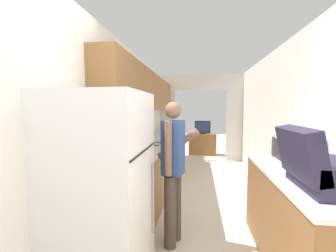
% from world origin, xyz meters
% --- Properties ---
extents(wall_left, '(0.38, 7.85, 2.50)m').
position_xyz_m(wall_left, '(-1.14, 2.58, 1.51)').
color(wall_left, white).
rests_on(wall_left, ground_plane).
extents(wall_right, '(0.06, 7.85, 2.50)m').
position_xyz_m(wall_right, '(1.22, 2.13, 1.25)').
color(wall_right, white).
rests_on(wall_right, ground_plane).
extents(wall_far_with_doorway, '(2.78, 0.06, 2.50)m').
position_xyz_m(wall_far_with_doorway, '(0.00, 5.48, 1.42)').
color(wall_far_with_doorway, white).
rests_on(wall_far_with_doorway, ground_plane).
extents(counter_left, '(0.62, 4.37, 0.92)m').
position_xyz_m(counter_left, '(-0.89, 3.28, 0.46)').
color(counter_left, brown).
rests_on(counter_left, ground_plane).
extents(counter_right, '(0.62, 1.75, 0.92)m').
position_xyz_m(counter_right, '(0.89, 1.00, 0.46)').
color(counter_right, brown).
rests_on(counter_right, ground_plane).
extents(refrigerator, '(0.73, 0.81, 1.66)m').
position_xyz_m(refrigerator, '(-0.84, 0.55, 0.83)').
color(refrigerator, white).
rests_on(refrigerator, ground_plane).
extents(range_oven, '(0.66, 0.73, 1.06)m').
position_xyz_m(range_oven, '(-0.88, 2.52, 0.47)').
color(range_oven, white).
rests_on(range_oven, ground_plane).
extents(person, '(0.51, 0.43, 1.60)m').
position_xyz_m(person, '(-0.33, 1.26, 0.85)').
color(person, '#4C4238').
rests_on(person, ground_plane).
extents(suitcase, '(0.48, 0.59, 0.47)m').
position_xyz_m(suitcase, '(0.82, 0.62, 1.09)').
color(suitcase, '#231E38').
rests_on(suitcase, counter_right).
extents(microwave, '(0.37, 0.45, 0.32)m').
position_xyz_m(microwave, '(0.99, 1.40, 1.08)').
color(microwave, white).
rests_on(microwave, counter_right).
extents(tv_cabinet, '(0.87, 0.42, 0.69)m').
position_xyz_m(tv_cabinet, '(0.07, 6.19, 0.34)').
color(tv_cabinet, brown).
rests_on(tv_cabinet, ground_plane).
extents(television, '(0.51, 0.16, 0.42)m').
position_xyz_m(television, '(0.07, 6.14, 0.89)').
color(television, black).
rests_on(television, tv_cabinet).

